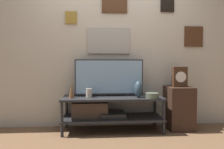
{
  "coord_description": "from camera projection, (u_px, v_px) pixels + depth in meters",
  "views": [
    {
      "loc": [
        -0.24,
        -2.85,
        0.97
      ],
      "look_at": [
        -0.01,
        0.3,
        0.82
      ],
      "focal_mm": 35.0,
      "sensor_mm": 36.0,
      "label": 1
    }
  ],
  "objects": [
    {
      "name": "ground_plane",
      "position": [
        114.0,
        137.0,
        2.9
      ],
      "size": [
        12.0,
        12.0,
        0.0
      ],
      "primitive_type": "plane",
      "color": "brown"
    },
    {
      "name": "vase_wide_bowl",
      "position": [
        152.0,
        95.0,
        3.05
      ],
      "size": [
        0.19,
        0.19,
        0.07
      ],
      "color": "#4C5647",
      "rests_on": "media_console"
    },
    {
      "name": "vase_slim_bronze",
      "position": [
        71.0,
        91.0,
        3.05
      ],
      "size": [
        0.08,
        0.08,
        0.21
      ],
      "color": "brown",
      "rests_on": "media_console"
    },
    {
      "name": "side_table",
      "position": [
        179.0,
        108.0,
        3.3
      ],
      "size": [
        0.36,
        0.43,
        0.64
      ],
      "color": "#382319",
      "rests_on": "ground_plane"
    },
    {
      "name": "television",
      "position": [
        109.0,
        77.0,
        3.27
      ],
      "size": [
        1.02,
        0.05,
        0.55
      ],
      "color": "#333338",
      "rests_on": "media_console"
    },
    {
      "name": "media_console",
      "position": [
        104.0,
        109.0,
        3.17
      ],
      "size": [
        1.45,
        0.52,
        0.5
      ],
      "color": "#232326",
      "rests_on": "ground_plane"
    },
    {
      "name": "candle_jar",
      "position": [
        89.0,
        93.0,
        3.13
      ],
      "size": [
        0.09,
        0.09,
        0.12
      ],
      "color": "#C1B29E",
      "rests_on": "media_console"
    },
    {
      "name": "vase_urn_stoneware",
      "position": [
        138.0,
        89.0,
        3.12
      ],
      "size": [
        0.11,
        0.15,
        0.23
      ],
      "color": "#2D4251",
      "rests_on": "media_console"
    },
    {
      "name": "wall_back",
      "position": [
        111.0,
        40.0,
        3.44
      ],
      "size": [
        6.4,
        0.08,
        2.7
      ],
      "color": "beige",
      "rests_on": "ground_plane"
    },
    {
      "name": "mantel_clock",
      "position": [
        180.0,
        77.0,
        3.26
      ],
      "size": [
        0.21,
        0.11,
        0.3
      ],
      "color": "#422819",
      "rests_on": "side_table"
    }
  ]
}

